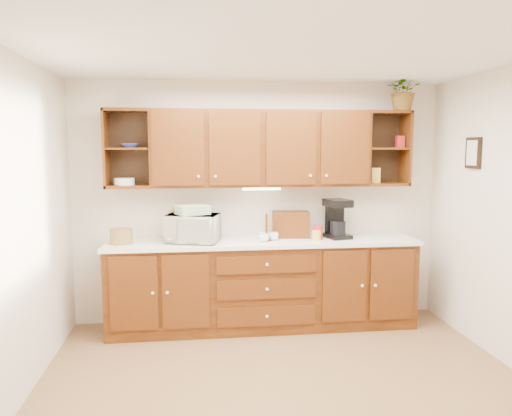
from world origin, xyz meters
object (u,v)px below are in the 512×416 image
object	(u,v)px
coffee_maker	(337,219)
microwave	(193,228)
bread_box	(291,224)
potted_plant	(403,90)

from	to	relation	value
coffee_maker	microwave	bearing A→B (deg)	169.02
microwave	bread_box	world-z (taller)	microwave
bread_box	microwave	bearing A→B (deg)	-162.88
coffee_maker	potted_plant	world-z (taller)	potted_plant
coffee_maker	potted_plant	xyz separation A→B (m)	(0.71, 0.03, 1.37)
bread_box	potted_plant	distance (m)	1.86
coffee_maker	potted_plant	size ratio (longest dim) A/B	0.97
microwave	potted_plant	size ratio (longest dim) A/B	1.21
microwave	coffee_maker	bearing A→B (deg)	18.59
microwave	potted_plant	xyz separation A→B (m)	(2.24, 0.11, 1.42)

